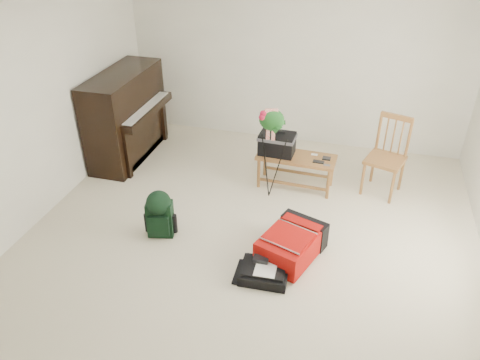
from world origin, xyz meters
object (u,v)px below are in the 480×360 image
(dining_chair, at_px, (386,157))
(black_duffel, at_px, (264,272))
(red_suitcase, at_px, (292,241))
(bench, at_px, (283,148))
(flower_stand, at_px, (270,154))
(piano, at_px, (127,117))
(green_backpack, at_px, (159,212))

(dining_chair, xyz_separation_m, black_duffel, (-1.09, -1.99, -0.42))
(red_suitcase, xyz_separation_m, black_duffel, (-0.20, -0.44, -0.09))
(bench, distance_m, flower_stand, 0.33)
(black_duffel, bearing_deg, red_suitcase, 62.57)
(piano, bearing_deg, green_backpack, -53.85)
(piano, distance_m, bench, 2.32)
(red_suitcase, bearing_deg, dining_chair, 79.29)
(dining_chair, relative_size, green_backpack, 1.79)
(piano, relative_size, red_suitcase, 1.71)
(bench, distance_m, dining_chair, 1.29)
(piano, relative_size, green_backpack, 2.64)
(piano, distance_m, red_suitcase, 3.14)
(piano, relative_size, flower_stand, 1.21)
(piano, bearing_deg, black_duffel, -39.00)
(dining_chair, height_order, red_suitcase, dining_chair)
(green_backpack, bearing_deg, flower_stand, 35.39)
(black_duffel, relative_size, green_backpack, 0.88)
(bench, bearing_deg, green_backpack, -125.85)
(dining_chair, xyz_separation_m, green_backpack, (-2.38, -1.62, -0.18))
(green_backpack, height_order, flower_stand, flower_stand)
(flower_stand, bearing_deg, dining_chair, 3.50)
(bench, height_order, black_duffel, bench)
(piano, bearing_deg, bench, -5.59)
(bench, relative_size, red_suitcase, 1.17)
(bench, height_order, red_suitcase, bench)
(green_backpack, bearing_deg, black_duffel, -28.28)
(dining_chair, xyz_separation_m, red_suitcase, (-0.89, -1.55, -0.33))
(black_duffel, bearing_deg, flower_stand, 97.96)
(bench, relative_size, black_duffel, 2.05)
(green_backpack, bearing_deg, piano, 113.91)
(dining_chair, distance_m, black_duffel, 2.31)
(piano, bearing_deg, dining_chair, -0.38)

